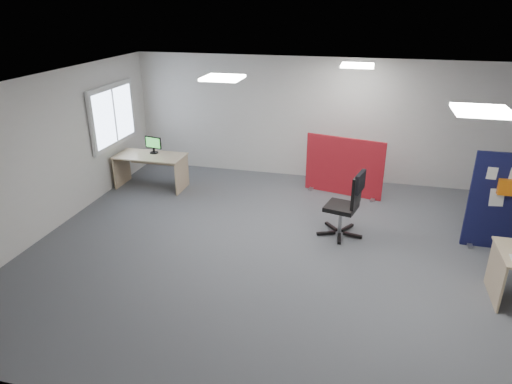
% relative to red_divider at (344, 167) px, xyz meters
% --- Properties ---
extents(floor, '(9.00, 9.00, 0.00)m').
position_rel_red_divider_xyz_m(floor, '(-0.39, -2.61, -0.61)').
color(floor, '#56595E').
rests_on(floor, ground).
extents(ceiling, '(9.00, 7.00, 0.02)m').
position_rel_red_divider_xyz_m(ceiling, '(-0.39, -2.61, 2.09)').
color(ceiling, white).
rests_on(ceiling, wall_back).
extents(wall_back, '(9.00, 0.02, 2.70)m').
position_rel_red_divider_xyz_m(wall_back, '(-0.39, 0.89, 0.74)').
color(wall_back, silver).
rests_on(wall_back, floor).
extents(wall_front, '(9.00, 0.02, 2.70)m').
position_rel_red_divider_xyz_m(wall_front, '(-0.39, -6.11, 0.74)').
color(wall_front, silver).
rests_on(wall_front, floor).
extents(wall_left, '(0.02, 7.00, 2.70)m').
position_rel_red_divider_xyz_m(wall_left, '(-4.89, -2.61, 0.74)').
color(wall_left, silver).
rests_on(wall_left, floor).
extents(window, '(0.06, 1.70, 1.30)m').
position_rel_red_divider_xyz_m(window, '(-4.83, -0.61, 0.94)').
color(window, white).
rests_on(window, wall_left).
extents(ceiling_lights, '(4.10, 4.10, 0.04)m').
position_rel_red_divider_xyz_m(ceiling_lights, '(-0.06, -1.94, 2.06)').
color(ceiling_lights, white).
rests_on(ceiling_lights, ceiling).
extents(red_divider, '(1.61, 0.42, 1.23)m').
position_rel_red_divider_xyz_m(red_divider, '(0.00, 0.00, 0.00)').
color(red_divider, maroon).
rests_on(red_divider, floor).
extents(second_desk, '(1.48, 0.74, 0.73)m').
position_rel_red_divider_xyz_m(second_desk, '(-4.07, -0.57, -0.06)').
color(second_desk, tan).
rests_on(second_desk, floor).
extents(monitor_second, '(0.40, 0.18, 0.36)m').
position_rel_red_divider_xyz_m(monitor_second, '(-4.05, -0.44, 0.33)').
color(monitor_second, black).
rests_on(monitor_second, second_desk).
extents(office_chair, '(0.79, 0.77, 1.19)m').
position_rel_red_divider_xyz_m(office_chair, '(0.21, -1.87, 0.07)').
color(office_chair, black).
rests_on(office_chair, floor).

